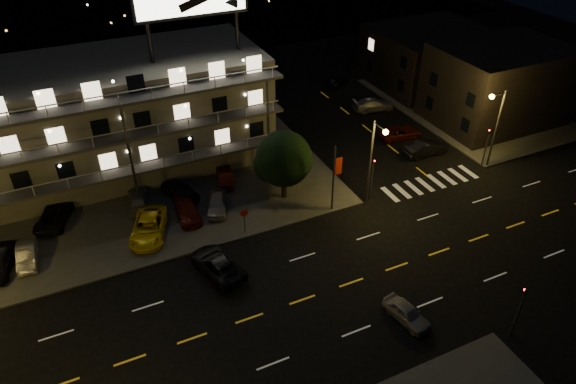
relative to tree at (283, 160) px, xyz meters
name	(u,v)px	position (x,y,z in m)	size (l,w,h in m)	color
ground	(327,291)	(-1.96, -11.84, -3.96)	(140.00, 140.00, 0.00)	black
curb_nw	(88,193)	(-15.96, 8.16, -3.88)	(44.00, 24.00, 0.15)	#3D3D3A
curb_ne	(466,105)	(28.04, 8.16, -3.88)	(16.00, 24.00, 0.15)	#3D3D3A
motel	(115,115)	(-11.91, 12.05, 1.39)	(28.00, 13.80, 18.10)	gray
side_bldg_front	(498,85)	(28.03, 4.16, 0.29)	(14.06, 10.00, 8.50)	black
side_bldg_back	(429,57)	(28.03, 16.16, -0.46)	(14.06, 12.00, 7.00)	black
streetlight_nc	(374,155)	(6.54, -3.90, 1.00)	(0.44, 1.92, 8.00)	#2D2D30
streetlight_ne	(495,122)	(20.17, -3.54, 1.00)	(1.92, 0.44, 8.00)	#2D2D30
signal_nw	(372,174)	(7.04, -3.34, -1.39)	(0.20, 0.27, 4.60)	#2D2D30
signal_sw	(520,307)	(7.04, -20.33, -1.39)	(0.20, 0.27, 4.60)	#2D2D30
signal_ne	(487,143)	(20.03, -3.34, -1.39)	(0.27, 0.20, 4.60)	#2D2D30
banner_north	(334,177)	(3.12, -3.44, -0.53)	(0.83, 0.16, 6.40)	#2D2D30
stop_sign	(244,217)	(-4.96, -3.27, -2.25)	(0.91, 0.11, 2.61)	#2D2D30
tree	(283,160)	(0.00, 0.00, 0.00)	(5.09, 4.90, 6.41)	black
lot_car_1	(27,255)	(-21.21, 0.43, -3.17)	(1.34, 3.85, 1.27)	gray
lot_car_2	(149,227)	(-12.11, -0.25, -3.05)	(2.53, 5.48, 1.52)	yellow
lot_car_3	(187,210)	(-8.60, 0.83, -3.17)	(1.80, 4.42, 1.28)	#51150B
lot_car_4	(217,203)	(-6.01, 0.63, -3.13)	(1.60, 3.99, 1.36)	gray
lot_car_6	(54,215)	(-18.90, 4.76, -3.14)	(2.20, 4.78, 1.33)	black
lot_car_7	(138,199)	(-12.07, 4.30, -3.20)	(1.71, 4.20, 1.22)	gray
lot_car_8	(179,190)	(-8.43, 3.98, -3.07)	(1.74, 4.32, 1.47)	black
lot_car_9	(225,177)	(-4.00, 4.38, -3.16)	(1.37, 3.94, 1.30)	#51150B
side_car_0	(426,148)	(16.36, 0.87, -3.20)	(1.61, 4.61, 1.52)	black
side_car_1	(400,133)	(15.99, 4.87, -3.30)	(2.19, 4.76, 1.32)	#51150B
side_car_2	(373,104)	(17.20, 11.93, -3.24)	(2.00, 4.92, 1.43)	gray
side_car_3	(337,81)	(16.82, 20.10, -3.31)	(1.54, 3.82, 1.30)	black
road_car_east	(407,313)	(1.59, -16.38, -3.34)	(1.45, 3.60, 1.23)	gray
road_car_west	(217,264)	(-8.42, -6.58, -3.24)	(2.38, 5.16, 1.43)	black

